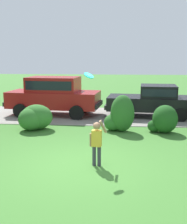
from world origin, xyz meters
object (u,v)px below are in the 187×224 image
object	(u,v)px
frisbee	(89,75)
parked_sedan	(153,100)
parked_suv	(54,94)
child_thrower	(97,140)

from	to	relation	value
frisbee	parked_sedan	bearing A→B (deg)	68.28
parked_suv	child_thrower	size ratio (longest dim) A/B	3.77
parked_sedan	frisbee	distance (m)	7.03
child_thrower	frisbee	world-z (taller)	frisbee
parked_suv	parked_sedan	bearing A→B (deg)	-0.84
child_thrower	frisbee	bearing A→B (deg)	126.28
parked_sedan	parked_suv	bearing A→B (deg)	179.16
parked_sedan	child_thrower	world-z (taller)	parked_sedan
parked_sedan	frisbee	world-z (taller)	frisbee
parked_suv	frisbee	distance (m)	7.00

